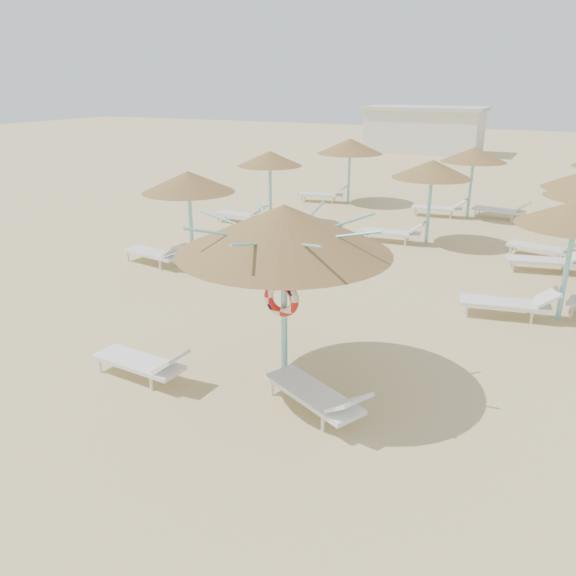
% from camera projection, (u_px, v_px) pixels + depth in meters
% --- Properties ---
extents(ground, '(120.00, 120.00, 0.00)m').
position_uv_depth(ground, '(275.00, 387.00, 9.63)').
color(ground, tan).
rests_on(ground, ground).
extents(main_palapa, '(3.49, 3.49, 3.13)m').
position_uv_depth(main_palapa, '(284.00, 230.00, 8.88)').
color(main_palapa, '#7DD5D9').
rests_on(main_palapa, ground).
extents(lounger_main_a, '(1.90, 0.69, 0.68)m').
position_uv_depth(lounger_main_a, '(143.00, 362.00, 9.78)').
color(lounger_main_a, white).
rests_on(lounger_main_a, ground).
extents(lounger_main_b, '(2.02, 1.40, 0.71)m').
position_uv_depth(lounger_main_b, '(318.00, 395.00, 8.72)').
color(lounger_main_b, white).
rests_on(lounger_main_b, ground).
extents(palapa_field, '(20.65, 13.17, 2.72)m').
position_uv_depth(palapa_field, '(543.00, 180.00, 16.08)').
color(palapa_field, '#7DD5D9').
rests_on(palapa_field, ground).
extents(service_hut, '(8.40, 4.40, 3.25)m').
position_uv_depth(service_hut, '(424.00, 130.00, 40.98)').
color(service_hut, silver).
rests_on(service_hut, ground).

